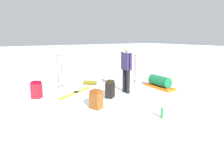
{
  "coord_description": "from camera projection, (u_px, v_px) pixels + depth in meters",
  "views": [
    {
      "loc": [
        3.77,
        5.72,
        2.02
      ],
      "look_at": [
        0.0,
        0.0,
        0.7
      ],
      "focal_mm": 31.28,
      "sensor_mm": 36.0,
      "label": 1
    }
  ],
  "objects": [
    {
      "name": "ski_poles_planted_near",
      "position": [
        60.0,
        70.0,
        7.71
      ],
      "size": [
        0.22,
        0.12,
        1.33
      ],
      "color": "maroon",
      "rests_on": "ground_plane"
    },
    {
      "name": "backpack_bright",
      "position": [
        110.0,
        89.0,
        6.52
      ],
      "size": [
        0.4,
        0.38,
        0.59
      ],
      "color": "black",
      "rests_on": "ground_plane"
    },
    {
      "name": "ground_plane",
      "position": [
        112.0,
        93.0,
        7.11
      ],
      "size": [
        80.0,
        80.0,
        0.0
      ],
      "primitive_type": "plane",
      "color": "white"
    },
    {
      "name": "backpack_large_dark",
      "position": [
        96.0,
        99.0,
        5.53
      ],
      "size": [
        0.36,
        0.39,
        0.54
      ],
      "color": "brown",
      "rests_on": "ground_plane"
    },
    {
      "name": "ski_pair_near",
      "position": [
        76.0,
        92.0,
        7.11
      ],
      "size": [
        1.67,
        1.02,
        0.05
      ],
      "color": "gold",
      "rests_on": "ground_plane"
    },
    {
      "name": "skier_standing",
      "position": [
        126.0,
        67.0,
        6.95
      ],
      "size": [
        0.24,
        0.57,
        1.7
      ],
      "color": "black",
      "rests_on": "ground_plane"
    },
    {
      "name": "thermos_bottle",
      "position": [
        162.0,
        113.0,
        4.89
      ],
      "size": [
        0.07,
        0.07,
        0.26
      ],
      "primitive_type": "cylinder",
      "color": "#267B37",
      "rests_on": "ground_plane"
    },
    {
      "name": "gear_sled",
      "position": [
        160.0,
        82.0,
        7.74
      ],
      "size": [
        0.5,
        1.33,
        0.49
      ],
      "color": "#DA630E",
      "rests_on": "ground_plane"
    },
    {
      "name": "sleeping_mat_rolled",
      "position": [
        90.0,
        83.0,
        8.31
      ],
      "size": [
        0.53,
        0.51,
        0.18
      ],
      "primitive_type": "cylinder",
      "rotation": [
        0.0,
        1.57,
        2.4
      ],
      "color": "brown",
      "rests_on": "ground_plane"
    },
    {
      "name": "backpack_small_spare",
      "position": [
        36.0,
        90.0,
        6.47
      ],
      "size": [
        0.38,
        0.38,
        0.57
      ],
      "color": "maroon",
      "rests_on": "ground_plane"
    },
    {
      "name": "ski_poles_planted_far",
      "position": [
        135.0,
        67.0,
        8.66
      ],
      "size": [
        0.15,
        0.09,
        1.25
      ],
      "color": "maroon",
      "rests_on": "ground_plane"
    }
  ]
}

